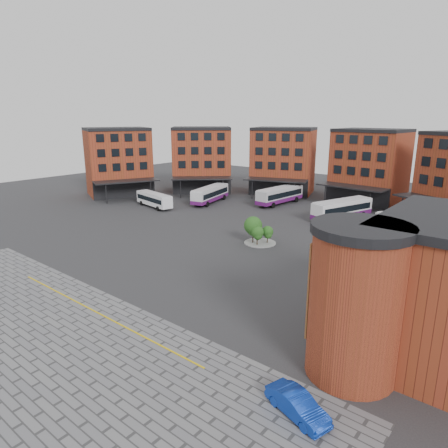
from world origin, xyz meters
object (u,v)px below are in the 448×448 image
Objects in this scene: bus_d at (342,209)px; bus_b at (210,194)px; tree_island at (257,230)px; bus_a at (154,199)px; bus_e at (411,220)px; bus_c at (280,195)px; blue_car at (297,405)px.

bus_b is at bearing -152.79° from bus_d.
tree_island reaches higher than bus_a.
tree_island is 0.40× the size of bus_e.
bus_c is at bearing 114.64° from tree_island.
bus_b is at bearing -141.04° from bus_c.
bus_b is at bearing 62.91° from blue_car.
bus_b is 1.06× the size of bus_e.
bus_b is 0.97× the size of bus_c.
bus_a is (-28.25, 6.31, -0.37)m from tree_island.
blue_car is at bearing -51.08° from tree_island.
bus_e is at bearing -3.55° from bus_c.
tree_island is at bearing -93.99° from bus_e.
blue_car is at bearing -50.95° from bus_d.
bus_c reaches higher than bus_e.
bus_c is 1.10× the size of bus_e.
bus_d is (26.22, 3.93, 0.07)m from bus_b.
tree_island is 24.83m from bus_e.
bus_b is at bearing 144.24° from tree_island.
bus_b is 2.75× the size of blue_car.
bus_a is 0.90× the size of bus_e.
tree_island reaches higher than bus_d.
bus_d is at bearing -55.50° from bus_a.
bus_d reaches higher than bus_b.
bus_d is 2.85× the size of blue_car.
blue_car is (5.77, -45.37, -1.04)m from bus_e.
tree_island is at bearing 55.85° from blue_car.
bus_c is 15.08m from bus_d.
bus_a is 34.74m from bus_d.
bus_c reaches higher than blue_car.
bus_d is at bearing -148.92° from bus_e.
bus_c is at bearing 20.31° from bus_b.
blue_car is at bearing -57.29° from bus_b.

